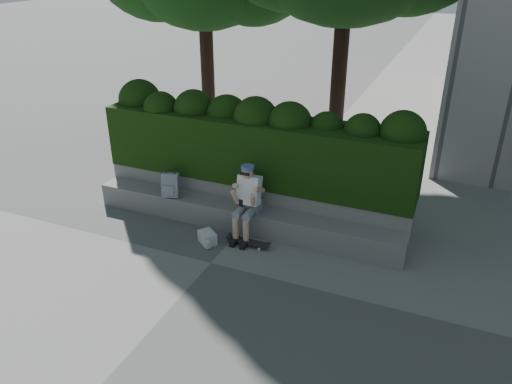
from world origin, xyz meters
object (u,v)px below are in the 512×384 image
at_px(backpack_plaid, 170,185).
at_px(backpack_ground, 207,238).
at_px(person, 248,199).
at_px(skateboard, 248,242).

xyz_separation_m(backpack_plaid, backpack_ground, (1.09, -0.60, -0.58)).
distance_m(person, skateboard, 0.76).
relative_size(skateboard, backpack_plaid, 1.56).
bearing_deg(skateboard, backpack_ground, -160.93).
relative_size(skateboard, backpack_ground, 2.19).
distance_m(person, backpack_plaid, 1.65).
bearing_deg(backpack_ground, person, 79.69).
distance_m(skateboard, backpack_plaid, 1.93).
bearing_deg(backpack_plaid, skateboard, -29.12).
bearing_deg(skateboard, backpack_plaid, 169.47).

